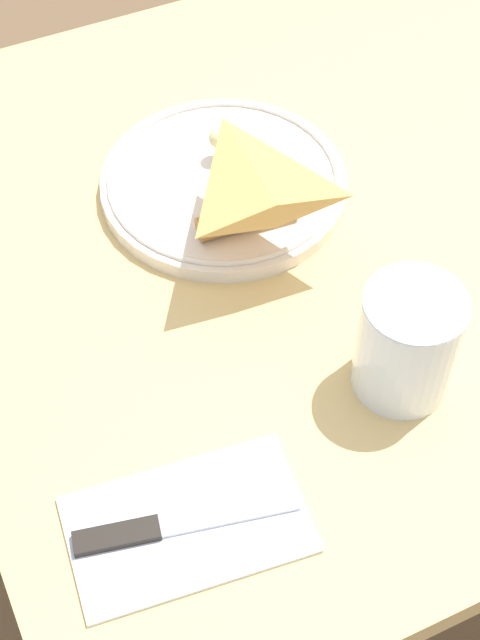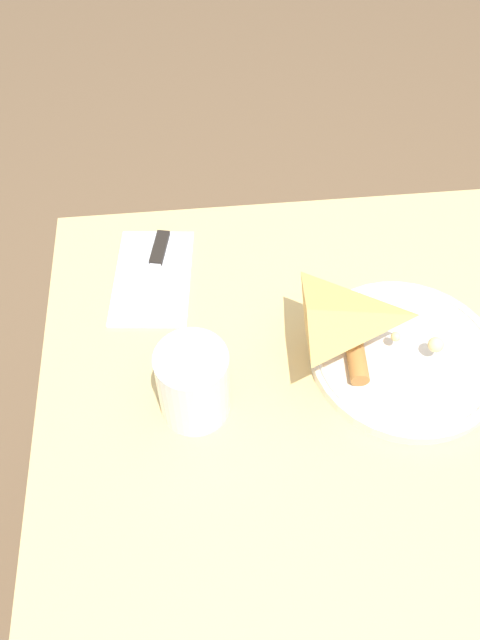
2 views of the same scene
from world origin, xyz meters
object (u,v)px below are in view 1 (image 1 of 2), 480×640
at_px(napkin_folded, 187,525).
at_px(butter_knife, 176,524).
at_px(dining_table, 380,267).
at_px(plate_pizza, 224,182).
at_px(milk_glass, 407,345).

relative_size(napkin_folded, butter_knife, 1.08).
height_order(dining_table, plate_pizza, plate_pizza).
bearing_deg(milk_glass, dining_table, 61.03).
bearing_deg(milk_glass, butter_knife, -168.18).
distance_m(napkin_folded, butter_knife, 0.01).
relative_size(dining_table, milk_glass, 8.91).
xyz_separation_m(dining_table, butter_knife, (-0.34, -0.25, 0.12)).
xyz_separation_m(dining_table, plate_pizza, (-0.15, 0.07, 0.13)).
relative_size(milk_glass, butter_knife, 0.59).
height_order(dining_table, napkin_folded, napkin_folded).
xyz_separation_m(plate_pizza, milk_glass, (0.04, -0.28, 0.04)).
xyz_separation_m(napkin_folded, butter_knife, (-0.01, 0.00, 0.00)).
relative_size(milk_glass, napkin_folded, 0.54).
bearing_deg(napkin_folded, butter_knife, 167.82).
distance_m(plate_pizza, napkin_folded, 0.37).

